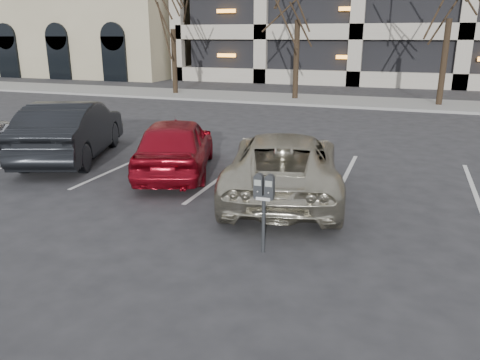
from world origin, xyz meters
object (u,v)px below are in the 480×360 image
(car_red, at_px, (176,145))
(parking_meter, at_px, (264,194))
(suv_silver, at_px, (284,164))
(car_dark, at_px, (71,130))

(car_red, bearing_deg, parking_meter, 113.86)
(car_red, bearing_deg, suv_silver, 146.47)
(parking_meter, height_order, suv_silver, suv_silver)
(car_red, distance_m, car_dark, 3.36)
(car_dark, bearing_deg, suv_silver, 149.77)
(parking_meter, relative_size, suv_silver, 0.24)
(parking_meter, distance_m, suv_silver, 2.85)
(parking_meter, bearing_deg, car_red, 132.29)
(parking_meter, height_order, car_red, car_red)
(suv_silver, relative_size, car_red, 1.27)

